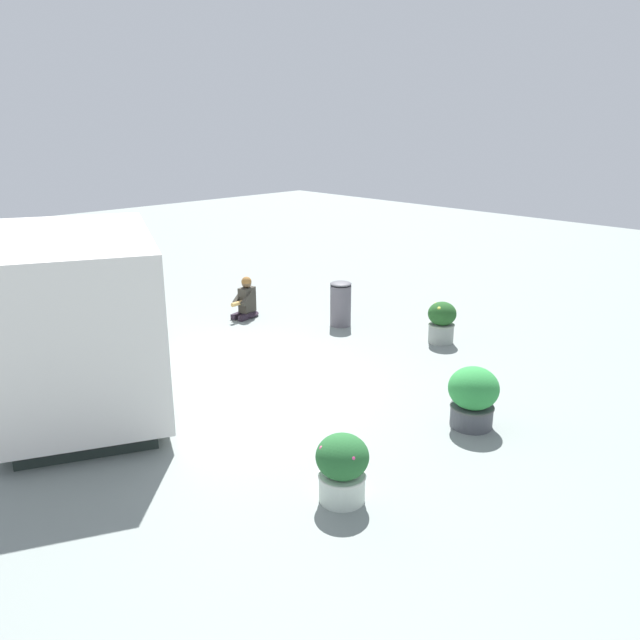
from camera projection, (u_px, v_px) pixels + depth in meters
name	position (u px, v px, depth m)	size (l,w,h in m)	color
ground_plane	(221.00, 385.00, 10.10)	(40.00, 40.00, 0.00)	gray
food_truck	(79.00, 315.00, 9.62)	(5.63, 4.34, 2.55)	silver
person_customer	(246.00, 301.00, 13.46)	(0.55, 0.77, 0.87)	#2A202B
planter_flowering_near	(473.00, 396.00, 8.64)	(0.69, 0.69, 0.86)	#484B51
planter_flowering_far	(442.00, 321.00, 11.90)	(0.53, 0.53, 0.79)	gray
planter_flowering_side	(342.00, 467.00, 6.95)	(0.59, 0.59, 0.79)	silver
trash_bin	(341.00, 303.00, 12.88)	(0.43, 0.43, 0.92)	#5C5860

